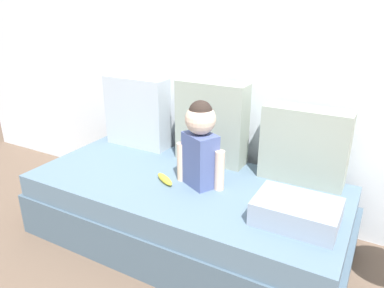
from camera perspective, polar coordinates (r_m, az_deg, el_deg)
ground_plane at (r=2.42m, az=-1.03°, el=-14.56°), size 12.00×12.00×0.00m
back_wall at (r=2.48m, az=5.84°, el=17.63°), size 5.14×0.10×2.52m
couch at (r=2.30m, az=-1.06°, el=-10.46°), size 1.94×0.90×0.41m
throw_pillow_left at (r=2.69m, az=-8.53°, el=5.00°), size 0.48×0.16×0.51m
throw_pillow_center at (r=2.38m, az=3.09°, el=3.36°), size 0.47×0.16×0.54m
throw_pillow_right at (r=2.22m, az=17.15°, el=-0.24°), size 0.49×0.16×0.45m
toddler at (r=2.06m, az=1.31°, el=0.32°), size 0.30×0.21×0.51m
banana at (r=2.19m, az=-4.28°, el=-5.51°), size 0.17×0.12×0.04m
folded_blanket at (r=1.86m, az=16.03°, el=-10.14°), size 0.40×0.28×0.12m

